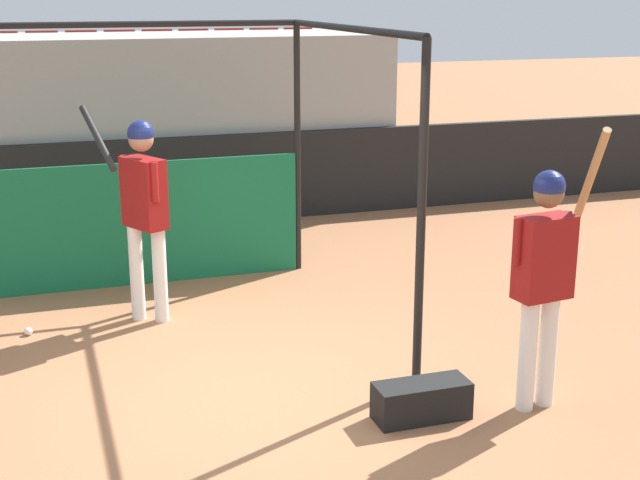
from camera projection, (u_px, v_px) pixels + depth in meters
ground_plane at (242, 397)px, 6.85m from camera, size 60.00×60.00×0.00m
outfield_wall at (146, 184)px, 11.56m from camera, size 24.00×0.12×1.18m
bleacher_section at (132, 122)px, 12.54m from camera, size 7.05×2.40×2.46m
batting_cage at (153, 185)px, 8.67m from camera, size 3.38×3.30×2.72m
player_batter at (143, 200)px, 8.14m from camera, size 0.70×0.73×2.00m
player_waiting at (545, 267)px, 6.40m from camera, size 0.74×0.57×2.12m
equipment_bag at (422, 401)px, 6.47m from camera, size 0.70×0.28×0.28m
baseball at (28, 331)px, 8.06m from camera, size 0.07×0.07×0.07m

